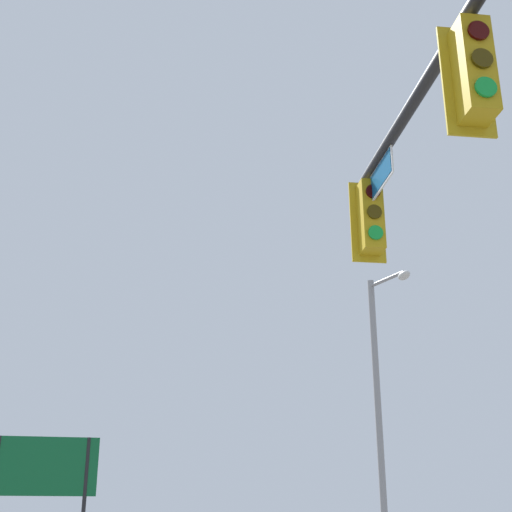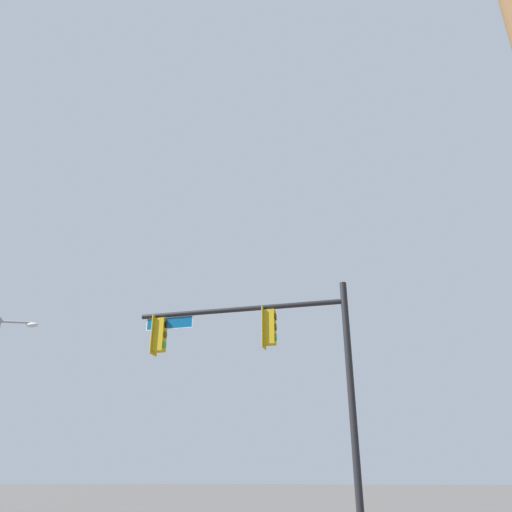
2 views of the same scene
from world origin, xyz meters
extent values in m
cylinder|color=black|center=(-7.57, -5.18, 3.73)|extent=(0.21, 0.21, 7.46)
cylinder|color=black|center=(-4.19, -5.19, 6.86)|extent=(6.78, 0.18, 0.16)
cube|color=gold|center=(-5.01, -5.19, 6.19)|extent=(0.03, 0.52, 1.30)
cube|color=#B79314|center=(-5.20, -5.19, 6.19)|extent=(0.36, 0.32, 1.10)
cylinder|color=#B79314|center=(-5.20, -5.19, 6.80)|extent=(0.04, 0.04, 0.12)
cylinder|color=#340503|center=(-5.40, -5.18, 6.52)|extent=(0.03, 0.22, 0.22)
cylinder|color=#392D05|center=(-5.40, -5.18, 6.19)|extent=(0.03, 0.22, 0.22)
cylinder|color=green|center=(-5.40, -5.18, 5.86)|extent=(0.03, 0.22, 0.22)
cube|color=gold|center=(-1.29, -5.20, 6.19)|extent=(0.03, 0.52, 1.30)
cube|color=#B79314|center=(-1.48, -5.20, 6.19)|extent=(0.36, 0.32, 1.10)
cylinder|color=#B79314|center=(-1.48, -5.20, 6.80)|extent=(0.04, 0.04, 0.12)
cylinder|color=#340503|center=(-1.68, -5.20, 6.52)|extent=(0.03, 0.22, 0.22)
cylinder|color=#392D05|center=(-1.68, -5.20, 6.19)|extent=(0.03, 0.22, 0.22)
cylinder|color=green|center=(-1.68, -5.20, 5.86)|extent=(0.03, 0.22, 0.22)
cube|color=#0A4C7F|center=(-1.79, -5.20, 6.58)|extent=(1.58, 0.04, 0.36)
cube|color=white|center=(-1.79, -5.20, 6.58)|extent=(1.64, 0.03, 0.42)
cylinder|color=gray|center=(6.75, -8.14, 8.08)|extent=(1.33, 0.61, 0.10)
ellipsoid|color=silver|center=(6.10, -8.40, 7.98)|extent=(0.56, 0.28, 0.20)
camera|label=1|loc=(-10.92, -2.21, 1.94)|focal=50.00mm
camera|label=2|loc=(-8.46, 9.66, 1.84)|focal=35.00mm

